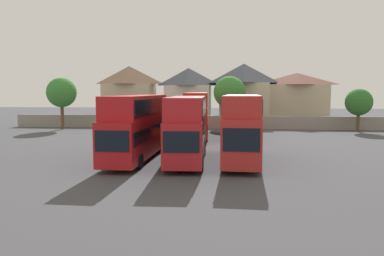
# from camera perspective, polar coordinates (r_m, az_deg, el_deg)

# --- Properties ---
(ground) EXTENTS (140.00, 140.00, 0.00)m
(ground) POSITION_cam_1_polar(r_m,az_deg,el_deg) (46.81, 1.91, -0.92)
(ground) COLOR #424247
(depot_boundary_wall) EXTENTS (56.00, 0.50, 1.80)m
(depot_boundary_wall) POSITION_cam_1_polar(r_m,az_deg,el_deg) (53.70, 2.44, 0.88)
(depot_boundary_wall) COLOR gray
(depot_boundary_wall) RESTS_ON ground
(bus_1) EXTENTS (2.73, 11.67, 4.93)m
(bus_1) POSITION_cam_1_polar(r_m,az_deg,el_deg) (29.82, -8.16, 0.67)
(bus_1) COLOR #B3151A
(bus_1) RESTS_ON ground
(bus_2) EXTENTS (3.02, 10.38, 4.84)m
(bus_2) POSITION_cam_1_polar(r_m,az_deg,el_deg) (28.56, -0.73, 0.41)
(bus_2) COLOR #B01B20
(bus_2) RESTS_ON ground
(bus_3) EXTENTS (2.87, 10.44, 4.97)m
(bus_3) POSITION_cam_1_polar(r_m,az_deg,el_deg) (28.59, 7.40, 0.51)
(bus_3) COLOR #AF2421
(bus_3) RESTS_ON ground
(bus_4) EXTENTS (2.74, 11.94, 3.27)m
(bus_4) POSITION_cam_1_polar(r_m,az_deg,el_deg) (44.38, -3.98, 1.15)
(bus_4) COLOR red
(bus_4) RESTS_ON ground
(bus_5) EXTENTS (3.15, 12.16, 5.05)m
(bus_5) POSITION_cam_1_polar(r_m,az_deg,el_deg) (43.64, 0.70, 2.36)
(bus_5) COLOR #B32514
(bus_5) RESTS_ON ground
(bus_6) EXTENTS (2.65, 10.69, 3.31)m
(bus_6) POSITION_cam_1_polar(r_m,az_deg,el_deg) (43.80, 6.65, 1.09)
(bus_6) COLOR red
(bus_6) RESTS_ON ground
(house_terrace_left) EXTENTS (8.15, 6.57, 9.31)m
(house_terrace_left) POSITION_cam_1_polar(r_m,az_deg,el_deg) (64.92, -9.24, 5.03)
(house_terrace_left) COLOR #C6B293
(house_terrace_left) RESTS_ON ground
(house_terrace_centre) EXTENTS (7.41, 6.54, 8.91)m
(house_terrace_centre) POSITION_cam_1_polar(r_m,az_deg,el_deg) (62.82, -0.51, 4.90)
(house_terrace_centre) COLOR silver
(house_terrace_centre) RESTS_ON ground
(house_terrace_right) EXTENTS (7.85, 6.95, 9.48)m
(house_terrace_right) POSITION_cam_1_polar(r_m,az_deg,el_deg) (61.39, 7.66, 5.11)
(house_terrace_right) COLOR beige
(house_terrace_right) RESTS_ON ground
(house_terrace_far_right) EXTENTS (9.53, 6.80, 8.07)m
(house_terrace_far_right) POSITION_cam_1_polar(r_m,az_deg,el_deg) (63.64, 15.20, 4.32)
(house_terrace_far_right) COLOR #C6B293
(house_terrace_far_right) RESTS_ON ground
(tree_left_of_lot) EXTENTS (4.60, 4.60, 7.37)m
(tree_left_of_lot) POSITION_cam_1_polar(r_m,az_deg,el_deg) (55.92, 5.57, 5.30)
(tree_left_of_lot) COLOR brown
(tree_left_of_lot) RESTS_ON ground
(tree_behind_wall) EXTENTS (4.04, 4.04, 7.05)m
(tree_behind_wall) POSITION_cam_1_polar(r_m,az_deg,el_deg) (55.48, -18.77, 4.98)
(tree_behind_wall) COLOR brown
(tree_behind_wall) RESTS_ON ground
(tree_right_of_lot) EXTENTS (3.44, 3.44, 5.53)m
(tree_right_of_lot) POSITION_cam_1_polar(r_m,az_deg,el_deg) (53.94, 23.50, 3.51)
(tree_right_of_lot) COLOR brown
(tree_right_of_lot) RESTS_ON ground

